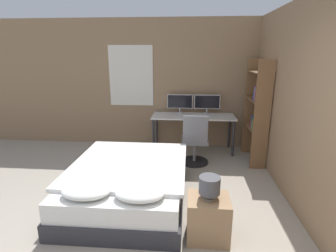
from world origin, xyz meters
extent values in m
cube|color=#8E7051|center=(0.00, 3.65, 1.35)|extent=(12.00, 0.06, 2.70)
cube|color=silver|center=(-0.77, 3.61, 1.53)|extent=(0.95, 0.01, 1.27)
cube|color=#A3B2CC|center=(-0.77, 3.62, 1.53)|extent=(0.87, 0.01, 1.19)
cube|color=#8E7051|center=(1.91, 1.50, 1.35)|extent=(0.06, 12.00, 2.70)
cube|color=#2D2D33|center=(-0.34, 1.27, 0.11)|extent=(1.53, 1.98, 0.22)
cube|color=white|center=(-0.34, 1.27, 0.34)|extent=(1.47, 1.92, 0.24)
cube|color=white|center=(-0.34, 1.39, 0.49)|extent=(1.57, 1.67, 0.05)
ellipsoid|color=white|center=(-0.64, 0.53, 0.53)|extent=(0.55, 0.38, 0.13)
ellipsoid|color=white|center=(-0.03, 0.53, 0.53)|extent=(0.55, 0.38, 0.13)
cube|color=#997551|center=(0.72, 0.54, 0.25)|extent=(0.46, 0.40, 0.49)
cylinder|color=gray|center=(0.72, 0.54, 0.50)|extent=(0.14, 0.14, 0.02)
cylinder|color=gray|center=(0.72, 0.54, 0.53)|extent=(0.02, 0.02, 0.05)
cylinder|color=#4C4C51|center=(0.72, 0.54, 0.65)|extent=(0.23, 0.23, 0.19)
cube|color=beige|center=(0.58, 3.27, 0.75)|extent=(1.69, 0.63, 0.03)
cylinder|color=#2D2D33|center=(-0.22, 3.00, 0.37)|extent=(0.05, 0.05, 0.73)
cylinder|color=#2D2D33|center=(1.37, 3.00, 0.37)|extent=(0.05, 0.05, 0.73)
cylinder|color=#2D2D33|center=(-0.22, 3.53, 0.37)|extent=(0.05, 0.05, 0.73)
cylinder|color=#2D2D33|center=(1.37, 3.53, 0.37)|extent=(0.05, 0.05, 0.73)
cylinder|color=#B7B7BC|center=(0.29, 3.48, 0.77)|extent=(0.16, 0.16, 0.01)
cylinder|color=#B7B7BC|center=(0.29, 3.48, 0.82)|extent=(0.03, 0.03, 0.09)
cube|color=#B7B7BC|center=(0.29, 3.48, 1.01)|extent=(0.54, 0.03, 0.30)
cube|color=black|center=(0.29, 3.47, 1.01)|extent=(0.51, 0.00, 0.27)
cylinder|color=#B7B7BC|center=(0.86, 3.48, 0.77)|extent=(0.16, 0.16, 0.01)
cylinder|color=#B7B7BC|center=(0.86, 3.48, 0.82)|extent=(0.03, 0.03, 0.09)
cube|color=#B7B7BC|center=(0.86, 3.48, 1.01)|extent=(0.54, 0.03, 0.30)
cube|color=black|center=(0.86, 3.47, 1.01)|extent=(0.51, 0.00, 0.27)
cube|color=#B7B7BC|center=(0.58, 3.06, 0.77)|extent=(0.39, 0.13, 0.02)
ellipsoid|color=#B7B7BC|center=(0.86, 3.06, 0.78)|extent=(0.07, 0.05, 0.04)
cylinder|color=black|center=(0.60, 2.62, 0.02)|extent=(0.52, 0.52, 0.04)
cylinder|color=gray|center=(0.60, 2.62, 0.23)|extent=(0.05, 0.05, 0.38)
cube|color=slate|center=(0.60, 2.62, 0.45)|extent=(0.48, 0.48, 0.07)
cube|color=slate|center=(0.60, 2.41, 0.72)|extent=(0.43, 0.05, 0.47)
cube|color=brown|center=(1.72, 2.45, 0.95)|extent=(0.28, 0.02, 1.90)
cube|color=brown|center=(1.72, 3.26, 0.95)|extent=(0.28, 0.02, 1.90)
cube|color=brown|center=(1.72, 2.85, 0.66)|extent=(0.28, 0.79, 0.02)
cube|color=brown|center=(1.72, 2.85, 1.18)|extent=(0.28, 0.79, 0.02)
cube|color=brown|center=(1.72, 2.85, 1.67)|extent=(0.28, 0.79, 0.02)
cube|color=#28282D|center=(1.72, 2.48, 0.79)|extent=(0.23, 0.03, 0.23)
cube|color=#BCB29E|center=(1.72, 2.53, 0.79)|extent=(0.23, 0.04, 0.23)
cube|color=#337042|center=(1.72, 2.58, 0.78)|extent=(0.23, 0.04, 0.21)
cube|color=gold|center=(1.72, 2.62, 0.77)|extent=(0.23, 0.02, 0.18)
cube|color=#337042|center=(1.72, 2.65, 0.77)|extent=(0.23, 0.03, 0.20)
cube|color=#2D4784|center=(1.72, 2.69, 0.80)|extent=(0.23, 0.03, 0.25)
cube|color=#B2332D|center=(1.72, 2.73, 0.78)|extent=(0.23, 0.02, 0.22)
cube|color=#7A387F|center=(1.72, 2.48, 1.28)|extent=(0.23, 0.03, 0.19)
cube|color=teal|center=(1.72, 2.52, 1.30)|extent=(0.23, 0.03, 0.22)
cube|color=#B2332D|center=(1.72, 2.57, 1.29)|extent=(0.23, 0.04, 0.21)
cube|color=teal|center=(1.72, 2.62, 1.31)|extent=(0.23, 0.03, 0.25)
cube|color=#7A387F|center=(1.72, 2.66, 1.32)|extent=(0.23, 0.02, 0.26)
cube|color=#2D4784|center=(1.72, 2.70, 1.28)|extent=(0.23, 0.03, 0.19)
camera|label=1|loc=(0.48, -1.99, 2.00)|focal=28.00mm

